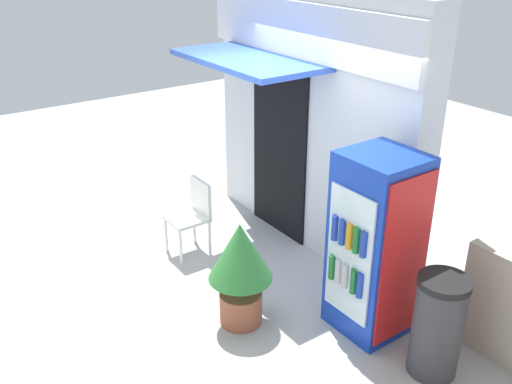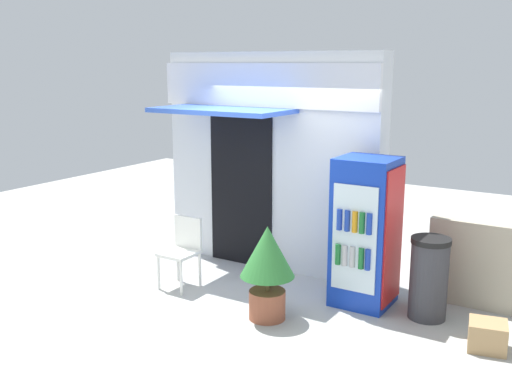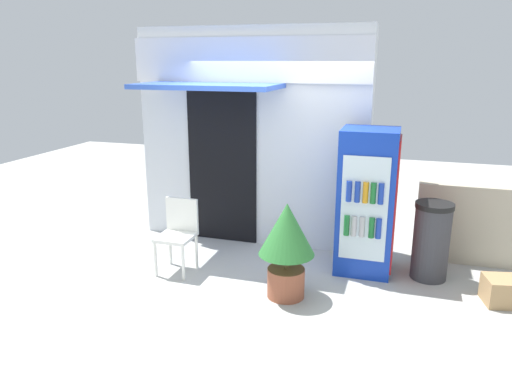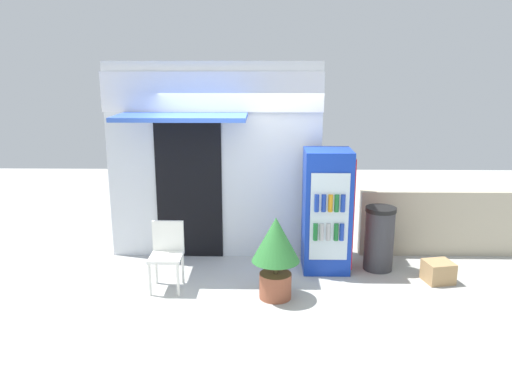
% 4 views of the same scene
% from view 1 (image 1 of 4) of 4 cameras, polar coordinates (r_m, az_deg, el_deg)
% --- Properties ---
extents(ground, '(16.00, 16.00, 0.00)m').
position_cam_1_polar(ground, '(6.05, -2.26, -10.12)').
color(ground, '#B2B2AD').
extents(storefront_building, '(3.20, 1.27, 2.95)m').
position_cam_1_polar(storefront_building, '(6.48, 5.49, 7.35)').
color(storefront_building, silver).
rests_on(storefront_building, ground).
extents(drink_cooler, '(0.67, 0.70, 1.75)m').
position_cam_1_polar(drink_cooler, '(5.26, 11.91, -5.26)').
color(drink_cooler, '#1438B2').
rests_on(drink_cooler, ground).
extents(plastic_chair, '(0.42, 0.43, 0.89)m').
position_cam_1_polar(plastic_chair, '(6.57, -6.37, -1.97)').
color(plastic_chair, white).
rests_on(plastic_chair, ground).
extents(potted_plant_near_shop, '(0.61, 0.61, 1.07)m').
position_cam_1_polar(potted_plant_near_shop, '(5.30, -1.59, -7.18)').
color(potted_plant_near_shop, '#995138').
rests_on(potted_plant_near_shop, ground).
extents(trash_bin, '(0.44, 0.44, 0.93)m').
position_cam_1_polar(trash_bin, '(5.09, 17.75, -12.67)').
color(trash_bin, '#38383D').
rests_on(trash_bin, ground).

